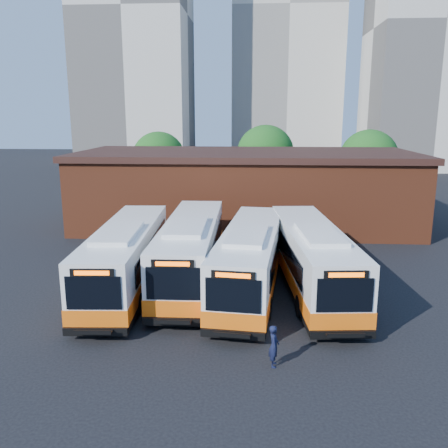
# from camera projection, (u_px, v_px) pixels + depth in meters

# --- Properties ---
(ground) EXTENTS (220.00, 220.00, 0.00)m
(ground) POSITION_uv_depth(u_px,v_px,m) (235.00, 318.00, 22.62)
(ground) COLOR black
(bus_west) EXTENTS (3.52, 13.63, 3.68)m
(bus_west) POSITION_uv_depth(u_px,v_px,m) (126.00, 259.00, 26.20)
(bus_west) COLOR white
(bus_west) RESTS_ON ground
(bus_midwest) EXTENTS (3.09, 13.92, 3.77)m
(bus_midwest) POSITION_uv_depth(u_px,v_px,m) (191.00, 253.00, 27.30)
(bus_midwest) COLOR white
(bus_midwest) RESTS_ON ground
(bus_mideast) EXTENTS (4.09, 13.62, 3.66)m
(bus_mideast) POSITION_uv_depth(u_px,v_px,m) (250.00, 261.00, 25.84)
(bus_mideast) COLOR white
(bus_mideast) RESTS_ON ground
(bus_east) EXTENTS (3.99, 13.73, 3.69)m
(bus_east) POSITION_uv_depth(u_px,v_px,m) (312.00, 261.00, 25.95)
(bus_east) COLOR white
(bus_east) RESTS_ON ground
(transit_worker) EXTENTS (0.40, 0.61, 1.67)m
(transit_worker) POSITION_uv_depth(u_px,v_px,m) (274.00, 346.00, 18.15)
(transit_worker) COLOR black
(transit_worker) RESTS_ON ground
(depot_building) EXTENTS (28.60, 12.60, 6.40)m
(depot_building) POSITION_uv_depth(u_px,v_px,m) (245.00, 188.00, 41.32)
(depot_building) COLOR brown
(depot_building) RESTS_ON ground
(tree_west) EXTENTS (6.00, 6.00, 7.65)m
(tree_west) POSITION_uv_depth(u_px,v_px,m) (159.00, 159.00, 53.31)
(tree_west) COLOR #382314
(tree_west) RESTS_ON ground
(tree_mid) EXTENTS (6.56, 6.56, 8.36)m
(tree_mid) POSITION_uv_depth(u_px,v_px,m) (265.00, 154.00, 54.39)
(tree_mid) COLOR #382314
(tree_mid) RESTS_ON ground
(tree_east) EXTENTS (6.24, 6.24, 7.96)m
(tree_east) POSITION_uv_depth(u_px,v_px,m) (369.00, 159.00, 50.84)
(tree_east) COLOR #382314
(tree_east) RESTS_ON ground
(tower_left) EXTENTS (20.00, 18.00, 56.20)m
(tower_left) POSITION_uv_depth(u_px,v_px,m) (134.00, 13.00, 87.72)
(tower_left) COLOR beige
(tower_left) RESTS_ON ground
(tower_center) EXTENTS (22.00, 20.00, 61.20)m
(tower_center) POSITION_uv_depth(u_px,v_px,m) (287.00, 12.00, 98.92)
(tower_center) COLOR beige
(tower_center) RESTS_ON ground
(tower_right) EXTENTS (18.00, 18.00, 49.20)m
(tower_right) POSITION_uv_depth(u_px,v_px,m) (427.00, 26.00, 81.32)
(tower_right) COLOR beige
(tower_right) RESTS_ON ground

